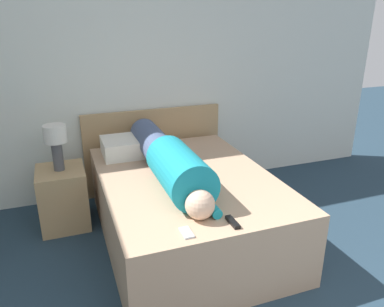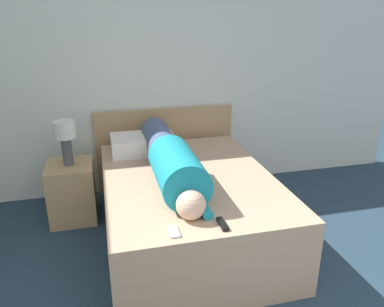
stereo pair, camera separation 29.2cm
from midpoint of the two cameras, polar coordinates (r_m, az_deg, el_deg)
The scene contains 9 objects.
wall_back at distance 4.02m, azimuth -2.41°, elevation 12.35°, with size 5.67×0.06×2.60m.
bed at distance 3.27m, azimuth 1.96°, elevation -8.20°, with size 1.39×1.92×0.60m.
headboard at distance 4.16m, azimuth -2.04°, elevation 0.67°, with size 1.51×0.04×0.92m.
nightstand at distance 3.72m, azimuth -15.67°, elevation -5.63°, with size 0.42×0.47×0.56m.
table_lamp at distance 3.52m, azimuth -16.54°, elevation 2.59°, with size 0.20×0.20×0.42m.
person_lying at distance 3.06m, azimuth -0.56°, elevation -0.95°, with size 0.35×1.70×0.35m.
pillow_near_headboard at distance 3.67m, azimuth -5.24°, elevation 1.44°, with size 0.61×0.40×0.16m.
tv_remote at distance 2.45m, azimuth 8.12°, elevation -10.69°, with size 0.04×0.15×0.02m.
cell_phone at distance 2.36m, azimuth 0.82°, elevation -11.95°, with size 0.06×0.13×0.01m.
Camera 2 is at (-0.66, 0.05, 1.87)m, focal length 35.00 mm.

